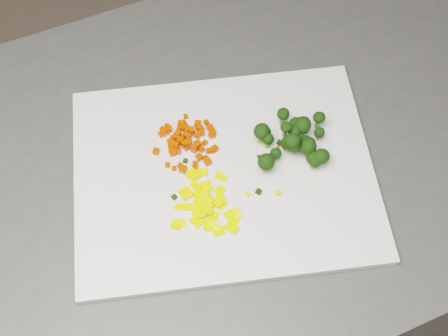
{
  "coord_description": "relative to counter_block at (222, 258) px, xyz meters",
  "views": [
    {
      "loc": [
        0.25,
        0.09,
        1.74
      ],
      "look_at": [
        0.28,
        0.56,
        0.92
      ],
      "focal_mm": 50.0,
      "sensor_mm": 36.0,
      "label": 1
    }
  ],
  "objects": [
    {
      "name": "pepper_chunk_2",
      "position": [
        -0.01,
        -0.1,
        0.47
      ],
      "size": [
        0.02,
        0.02,
        0.01
      ],
      "primitive_type": "cube",
      "rotation": [
        -0.1,
        0.05,
        0.51
      ],
      "color": "#FFEC0D",
      "rests_on": "pepper_pile"
    },
    {
      "name": "carrot_cube_22",
      "position": [
        -0.09,
        0.04,
        0.47
      ],
      "size": [
        0.01,
        0.01,
        0.01
      ],
      "primitive_type": "cube",
      "rotation": [
        0.0,
        0.0,
        0.61
      ],
      "color": "red",
      "rests_on": "carrot_pile"
    },
    {
      "name": "broccoli_floret_3",
      "position": [
        0.15,
        -0.03,
        0.48
      ],
      "size": [
        0.04,
        0.04,
        0.03
      ],
      "primitive_type": null,
      "color": "black",
      "rests_on": "broccoli_pile"
    },
    {
      "name": "stray_bit_6",
      "position": [
        0.09,
        0.01,
        0.46
      ],
      "size": [
        0.01,
        0.01,
        0.01
      ],
      "primitive_type": "cube",
      "rotation": [
        0.0,
        0.0,
        1.08
      ],
      "color": "black",
      "rests_on": "cutting_board"
    },
    {
      "name": "pepper_chunk_27",
      "position": [
        0.01,
        -0.12,
        0.46
      ],
      "size": [
        0.02,
        0.02,
        0.01
      ],
      "primitive_type": "cube",
      "rotation": [
        0.07,
        -0.08,
        2.7
      ],
      "color": "#FFEC0D",
      "rests_on": "pepper_pile"
    },
    {
      "name": "stray_bit_1",
      "position": [
        0.08,
        -0.08,
        0.46
      ],
      "size": [
        0.01,
        0.01,
        0.01
      ],
      "primitive_type": "cube",
      "rotation": [
        0.0,
        0.0,
        3.1
      ],
      "color": "#FFEC0D",
      "rests_on": "cutting_board"
    },
    {
      "name": "carrot_cube_35",
      "position": [
        -0.06,
        0.01,
        0.47
      ],
      "size": [
        0.01,
        0.01,
        0.01
      ],
      "primitive_type": "cube",
      "rotation": [
        0.0,
        0.0,
        0.79
      ],
      "color": "red",
      "rests_on": "carrot_pile"
    },
    {
      "name": "pepper_chunk_22",
      "position": [
        0.0,
        -0.11,
        0.46
      ],
      "size": [
        0.02,
        0.02,
        0.01
      ],
      "primitive_type": "cube",
      "rotation": [
        0.04,
        0.07,
        0.54
      ],
      "color": "#FFEC0D",
      "rests_on": "pepper_pile"
    },
    {
      "name": "carrot_cube_44",
      "position": [
        -0.09,
        0.03,
        0.47
      ],
      "size": [
        0.01,
        0.01,
        0.01
      ],
      "primitive_type": "cube",
      "rotation": [
        0.0,
        0.0,
        1.15
      ],
      "color": "red",
      "rests_on": "carrot_pile"
    },
    {
      "name": "broccoli_floret_13",
      "position": [
        0.11,
        0.01,
        0.48
      ],
      "size": [
        0.03,
        0.03,
        0.03
      ],
      "primitive_type": null,
      "color": "black",
      "rests_on": "broccoli_pile"
    },
    {
      "name": "pepper_chunk_28",
      "position": [
        -0.07,
        -0.13,
        0.46
      ],
      "size": [
        0.02,
        0.02,
        0.01
      ],
      "primitive_type": "cube",
      "rotation": [
        0.11,
        0.14,
        1.29
      ],
      "color": "#FFEC0D",
      "rests_on": "pepper_pile"
    },
    {
      "name": "carrot_cube_28",
      "position": [
        -0.09,
        0.03,
        0.47
      ],
      "size": [
        0.01,
        0.01,
        0.01
      ],
      "primitive_type": "cube",
      "rotation": [
        0.0,
        0.0,
        0.55
      ],
      "color": "red",
      "rests_on": "carrot_pile"
    },
    {
      "name": "pepper_chunk_30",
      "position": [
        -0.04,
        -0.04,
        0.46
      ],
      "size": [
        0.02,
        0.02,
        0.01
      ],
      "primitive_type": "cube",
      "rotation": [
        0.03,
        0.12,
        2.34
      ],
      "color": "#FFEC0D",
      "rests_on": "pepper_pile"
    },
    {
      "name": "pepper_chunk_0",
      "position": [
        -0.04,
        -0.06,
        0.46
      ],
      "size": [
        0.02,
        0.02,
        0.01
      ],
      "primitive_type": "cube",
      "rotation": [
        -0.03,
        0.14,
        2.22
      ],
      "color": "#FFEC0D",
      "rests_on": "pepper_pile"
    },
    {
      "name": "carrot_cube_47",
      "position": [
        -0.05,
        0.01,
        0.47
      ],
      "size": [
        0.01,
        0.01,
        0.01
      ],
      "primitive_type": "cube",
      "rotation": [
        0.0,
        0.0,
        0.76
      ],
      "color": "red",
      "rests_on": "carrot_pile"
    },
    {
      "name": "broccoli_floret_4",
      "position": [
        0.14,
        -0.03,
        0.48
      ],
      "size": [
        0.03,
        0.03,
        0.03
      ],
      "primitive_type": null,
      "color": "black",
      "rests_on": "broccoli_pile"
    },
    {
      "name": "pepper_chunk_20",
      "position": [
        -0.04,
        -0.1,
        0.47
      ],
      "size": [
        0.02,
        0.02,
        0.01
      ],
      "primitive_type": "cube",
      "rotation": [
        -0.09,
        0.03,
        1.43
      ],
      "color": "#FFEC0D",
      "rests_on": "pepper_pile"
    },
    {
      "name": "carrot_cube_63",
      "position": [
        -0.08,
        0.04,
        0.47
      ],
      "size": [
        0.01,
        0.01,
        0.01
      ],
      "primitive_type": "cube",
      "rotation": [
        0.0,
        0.0,
        1.72
      ],
      "color": "red",
      "rests_on": "carrot_pile"
    },
    {
      "name": "broccoli_floret_10",
      "position": [
        0.1,
        0.01,
        0.49
      ],
      "size": [
        0.02,
        0.02,
        0.03
      ],
      "primitive_type": null,
      "color": "black",
      "rests_on": "broccoli_pile"
    },
    {
      "name": "stray_bit_5",
      "position": [
        0.08,
        0.01,
        0.46
      ],
      "size": [
        0.0,
        0.0,
        0.0
      ],
      "primitive_type": "cube",
      "rotation": [
        0.0,
        0.0,
        3.1
      ],
      "color": "black",
      "rests_on": "cutting_board"
    },
    {
      "name": "carrot_cube_4",
      "position": [
        -0.08,
        0.05,
        0.47
      ],
      "size": [
        0.01,
        0.01,
        0.01
      ],
      "primitive_type": "cube",
      "rotation": [
        0.0,
        0.0,
        0.02
      ],
      "color": "red",
      "rests_on": "carrot_pile"
    },
    {
      "name": "carrot_cube_45",
      "position": [
        -0.04,
        0.0,
        0.48
      ],
      "size": [
        0.01,
        0.01,
        0.01
      ],
      "primitive_type": "cube",
      "rotation": [
        0.0,
        0.0,
        2.37
      ],
      "color": "red",
      "rests_on": "carrot_pile"
    },
    {
      "name": "pepper_chunk_24",
      "position": [
        -0.03,
        -0.13,
        0.46
      ],
      "size": [
        0.02,
        0.02,
        0.01
      ],
      "primitive_type": "cube",
      "rotation": [
        -0.14,
        0.06,
        1.35
      ],
      "color": "#FFEC0D",
      "rests_on": "pepper_pile"
    },
    {
      "name": "pepper_chunk_19",
      "position": [
        -0.02,
        -0.13,
        0.46
      ],
      "size": [
        0.02,
        0.02,
        0.01
      ],
      "primitive_type": "cube",
      "rotation": [
        0.13,
        -0.04,
        0.15
      ],
      "color": "#FFEC0D",
      "rests_on": "pepper_pile"
    },
    {
      "name": "carrot_cube_26",
      "position": [
        -0.03,
        0.04,
        0.47
      ],
      "size": [
        0.01,
        0.01,
        0.01
      ],
      "primitive_type": "cube",
      "rotation": [
        0.0,
        0.0,
        0.88
      ],
      "color": "red",
      "rests_on": "carrot_pile"
    },
    {
      "name": "carrot_cube_0",
      "position": [
        -0.07,
        0.02,
        0.48
      ],
      "size": [
        0.01,
        0.01,
        0.01
      ],
      "primitive_type": "cube",
      "rotation": [
        0.0,
        0.0,
        2.69
      ],
      "color": "red",
      "rests_on": "carrot_pile"
    },
    {
      "name": "carrot_cube_17",
      "position": [
        -0.09,
        0.04,
        0.47
      ],
      "size": [
        0.01,
        0.01,
        0.01
      ],
      "primitive_type": "cube",
      "rotation": [
        0.0,
        0.0,
        0.16
      ],
      "color": "red",
      "rests_on": "carrot_pile"
    },
    {
      "name": "broccoli_floret_7",
      "position": [
        0.14,
        -0.04,
        0.48
      ],
      "size": [
        0.02,
        0.02,
        0.03
      ],
      "primitive_type": null,
      "color": "black",
      "rests_on": "broccoli_pile"
    },
    {
      "name": "carrot_cube_43",
      "position": [
        -0.08,
        0.01,
        0.47
      ],
      "size": [
        0.01,
        0.01,
        0.01
      ],
      "primitive_type": "cube",
      "rotation": [
        0.0,
        0.0,
        0.33
      ],
      "color": "red",
      "rests_on": "carrot_pile"
    },
    {
      "name": "pepper_chunk_18",
      "position": [
        -0.05,
        -0.04,
        0.46
      ],
      "size": [
        0.02,
        0.02,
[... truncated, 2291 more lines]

